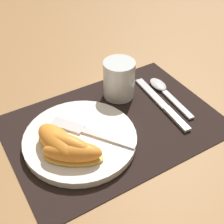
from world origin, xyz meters
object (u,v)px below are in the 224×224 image
Objects in this scene: plate at (80,139)px; knife at (162,104)px; fork at (86,131)px; spoon at (163,89)px; juice_glass at (119,81)px; citrus_wedge_0 at (57,143)px; citrus_wedge_2 at (73,153)px; citrus_wedge_1 at (66,146)px.

plate reaches higher than knife.
plate is 1.42× the size of fork.
knife is at bearing -129.50° from spoon.
juice_glass is at bearing 31.63° from plate.
juice_glass is 0.12m from spoon.
citrus_wedge_0 is 1.01× the size of citrus_wedge_2.
citrus_wedge_2 is at bearing -128.69° from plate.
plate is at bearing -148.37° from juice_glass.
citrus_wedge_1 is at bearing -148.10° from juice_glass.
citrus_wedge_1 is (-0.31, -0.08, 0.03)m from spoon.
juice_glass is at bearing 26.92° from citrus_wedge_0.
plate is at bearing 51.31° from citrus_wedge_2.
knife is 1.79× the size of citrus_wedge_1.
plate is 0.19m from juice_glass.
plate is 2.53× the size of juice_glass.
juice_glass reaches higher than plate.
spoon is at bearing 10.86° from fork.
fork is at bearing 15.01° from plate.
spoon is 1.44× the size of citrus_wedge_1.
citrus_wedge_0 is at bearing -168.95° from spoon.
juice_glass is at bearing 127.61° from knife.
juice_glass is at bearing 33.36° from fork.
spoon is at bearing -23.09° from juice_glass.
citrus_wedge_0 is (-0.28, -0.02, 0.03)m from knife.
fork is (-0.21, -0.00, 0.02)m from knife.
knife is at bearing 0.73° from fork.
knife is at bearing -52.39° from juice_glass.
citrus_wedge_0 is 0.02m from citrus_wedge_1.
plate is 1.98× the size of citrus_wedge_1.
citrus_wedge_1 is (-0.04, -0.03, 0.03)m from plate.
spoon is at bearing 14.54° from citrus_wedge_1.
citrus_wedge_1 is at bearing 102.43° from citrus_wedge_2.
spoon is 0.32m from citrus_wedge_2.
fork is 1.36× the size of citrus_wedge_2.
citrus_wedge_0 reaches higher than citrus_wedge_2.
citrus_wedge_0 is 1.03× the size of citrus_wedge_1.
citrus_wedge_2 is (0.02, -0.04, -0.00)m from citrus_wedge_0.
fork is at bearing -179.27° from knife.
citrus_wedge_2 is at bearing -168.30° from knife.
spoon is 1.40× the size of citrus_wedge_2.
citrus_wedge_2 is (-0.20, -0.14, -0.01)m from juice_glass.
citrus_wedge_0 reaches higher than spoon.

